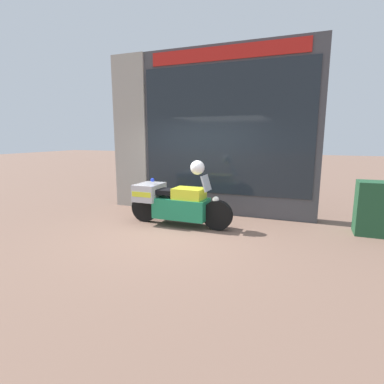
% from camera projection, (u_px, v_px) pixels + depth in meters
% --- Properties ---
extents(ground_plane, '(60.00, 60.00, 0.00)m').
position_uv_depth(ground_plane, '(178.00, 233.00, 6.23)').
color(ground_plane, '#7A5B4C').
extents(shop_building, '(5.44, 0.55, 4.14)m').
position_uv_depth(shop_building, '(194.00, 133.00, 7.83)').
color(shop_building, '#424247').
rests_on(shop_building, ground).
extents(window_display, '(4.01, 0.30, 2.07)m').
position_uv_depth(window_display, '(224.00, 194.00, 7.85)').
color(window_display, slate).
rests_on(window_display, ground).
extents(paramedic_motorcycle, '(2.43, 0.74, 1.17)m').
position_uv_depth(paramedic_motorcycle, '(173.00, 202.00, 6.73)').
color(paramedic_motorcycle, black).
rests_on(paramedic_motorcycle, ground).
extents(utility_cabinet, '(0.76, 0.54, 1.10)m').
position_uv_depth(utility_cabinet, '(376.00, 209.00, 6.03)').
color(utility_cabinet, '#1E4C2D').
rests_on(utility_cabinet, ground).
extents(white_helmet, '(0.31, 0.31, 0.31)m').
position_uv_depth(white_helmet, '(197.00, 168.00, 6.37)').
color(white_helmet, white).
rests_on(white_helmet, paramedic_motorcycle).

